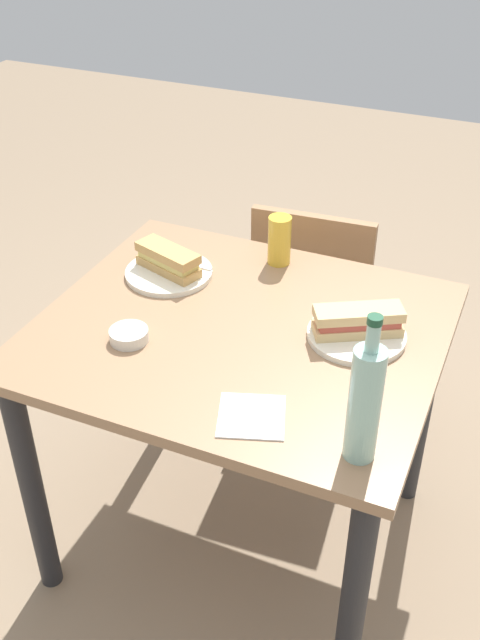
{
  "coord_description": "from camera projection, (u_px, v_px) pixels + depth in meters",
  "views": [
    {
      "loc": [
        0.59,
        -1.38,
        1.82
      ],
      "look_at": [
        0.0,
        0.0,
        0.79
      ],
      "focal_mm": 41.58,
      "sensor_mm": 36.0,
      "label": 1
    }
  ],
  "objects": [
    {
      "name": "dining_table",
      "position": [
        240.0,
        368.0,
        1.9
      ],
      "size": [
        0.98,
        0.85,
        0.77
      ],
      "color": "#997251",
      "rests_on": "ground"
    },
    {
      "name": "knife_far",
      "position": [
        347.0,
        319.0,
        1.83
      ],
      "size": [
        0.17,
        0.08,
        0.01
      ],
      "color": "silver",
      "rests_on": "plate_far"
    },
    {
      "name": "plate_far",
      "position": [
        356.0,
        335.0,
        1.79
      ],
      "size": [
        0.24,
        0.24,
        0.01
      ],
      "primitive_type": "cylinder",
      "color": "silver",
      "rests_on": "dining_table"
    },
    {
      "name": "knife_near",
      "position": [
        179.0,
        261.0,
        2.06
      ],
      "size": [
        0.18,
        0.02,
        0.01
      ],
      "color": "silver",
      "rests_on": "plate_near"
    },
    {
      "name": "baguette_sandwich_near",
      "position": [
        168.0,
        260.0,
        2.01
      ],
      "size": [
        0.2,
        0.13,
        0.07
      ],
      "color": "tan",
      "rests_on": "plate_near"
    },
    {
      "name": "baguette_sandwich_far",
      "position": [
        358.0,
        321.0,
        1.76
      ],
      "size": [
        0.22,
        0.16,
        0.07
      ],
      "color": "#DBB77A",
      "rests_on": "plate_far"
    },
    {
      "name": "paper_napkin",
      "position": [
        252.0,
        416.0,
        1.56
      ],
      "size": [
        0.18,
        0.18,
        0.0
      ],
      "primitive_type": "cube",
      "rotation": [
        0.0,
        0.0,
        0.33
      ],
      "color": "white",
      "rests_on": "dining_table"
    },
    {
      "name": "water_bottle",
      "position": [
        365.0,
        402.0,
        1.39
      ],
      "size": [
        0.06,
        0.06,
        0.33
      ],
      "color": "#99C6B7",
      "rests_on": "dining_table"
    },
    {
      "name": "beer_glass",
      "position": [
        279.0,
        240.0,
        2.05
      ],
      "size": [
        0.06,
        0.06,
        0.14
      ],
      "primitive_type": "cylinder",
      "color": "gold",
      "rests_on": "dining_table"
    },
    {
      "name": "ground_plane",
      "position": [
        240.0,
        533.0,
        2.27
      ],
      "size": [
        8.0,
        8.0,
        0.0
      ],
      "primitive_type": "plane",
      "color": "#8C755B"
    },
    {
      "name": "chair_far",
      "position": [
        315.0,
        301.0,
        2.46
      ],
      "size": [
        0.43,
        0.43,
        0.84
      ],
      "color": "#936B47",
      "rests_on": "ground"
    },
    {
      "name": "plate_near",
      "position": [
        169.0,
        273.0,
        2.03
      ],
      "size": [
        0.24,
        0.24,
        0.01
      ],
      "primitive_type": "cylinder",
      "color": "silver",
      "rests_on": "dining_table"
    },
    {
      "name": "olive_bowl",
      "position": [
        129.0,
        335.0,
        1.77
      ],
      "size": [
        0.09,
        0.09,
        0.03
      ],
      "primitive_type": "cylinder",
      "color": "silver",
      "rests_on": "dining_table"
    }
  ]
}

